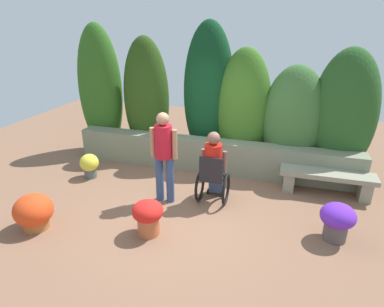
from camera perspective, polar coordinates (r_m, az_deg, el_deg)
The scene contains 10 objects.
ground_plane at distance 5.81m, azimuth -0.59°, elevation -9.60°, with size 13.61×13.61×0.00m, color brown.
stone_retaining_wall at distance 7.08m, azimuth 3.37°, elevation -0.37°, with size 6.06×0.39×0.70m, color gray.
hedge_backdrop at distance 7.27m, azimuth 5.26°, elevation 8.53°, with size 6.56×1.00×3.08m.
stone_bench at distance 6.63m, azimuth 22.26°, elevation -4.16°, with size 1.70×0.42×0.45m.
person_in_wheelchair at distance 5.80m, azimuth 3.75°, elevation -2.75°, with size 0.53×0.66×1.33m.
person_standing_companion at distance 5.68m, azimuth -4.88°, elevation 0.26°, with size 0.49×0.30×1.65m.
flower_pot_purple_near at distance 5.09m, azimuth -7.63°, elevation -10.55°, with size 0.48×0.48×0.56m.
flower_pot_terracotta_by_wall at distance 7.11m, azimuth -17.30°, elevation -1.87°, with size 0.38×0.38×0.51m.
flower_pot_red_accent at distance 5.37m, azimuth 23.83°, elevation -10.42°, with size 0.51×0.51×0.59m.
flower_pot_small_foreground at distance 5.75m, azimuth -25.68°, elevation -9.10°, with size 0.60×0.60×0.58m.
Camera 1 is at (1.47, -4.72, 3.06)m, focal length 30.84 mm.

